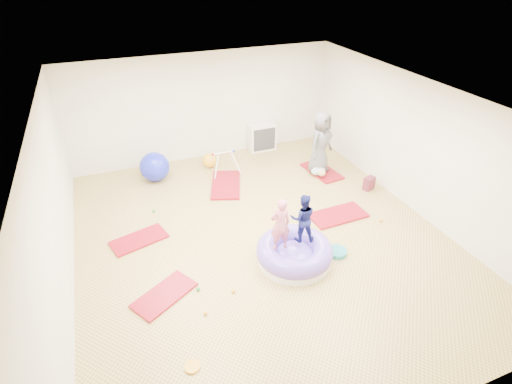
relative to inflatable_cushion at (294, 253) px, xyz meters
name	(u,v)px	position (x,y,z in m)	size (l,w,h in m)	color
room	(262,177)	(-0.30, 0.85, 1.23)	(7.01, 8.01, 2.81)	tan
gym_mat_front_left	(164,295)	(-2.40, -0.01, -0.15)	(1.06, 0.53, 0.04)	#990C08
gym_mat_mid_left	(139,240)	(-2.60, 1.65, -0.15)	(1.07, 0.53, 0.04)	#990C08
gym_mat_center_back	(226,185)	(-0.34, 3.06, -0.14)	(1.34, 0.67, 0.06)	#990C08
gym_mat_right	(338,215)	(1.52, 0.93, -0.15)	(1.22, 0.61, 0.05)	#990C08
gym_mat_rear_right	(322,171)	(2.18, 2.81, -0.15)	(1.16, 0.58, 0.05)	#990C08
inflatable_cushion	(294,253)	(0.00, 0.00, 0.00)	(1.41, 1.41, 0.44)	white
child_pink	(280,222)	(-0.29, 0.04, 0.75)	(0.37, 0.25, 1.02)	#CF637D
child_navy	(303,216)	(0.18, 0.11, 0.71)	(0.46, 0.36, 0.95)	#141853
adult_caregiver	(321,143)	(2.08, 2.82, 0.66)	(0.77, 0.50, 1.58)	#575759
infant	(319,171)	(1.98, 2.61, -0.01)	(0.39, 0.39, 0.23)	#A9C3CD
ball_pit_balls	(265,253)	(-0.44, 0.35, -0.14)	(4.48, 3.27, 0.07)	#FBA919
exercise_ball_blue	(155,167)	(-1.86, 3.97, 0.19)	(0.73, 0.73, 0.73)	#1C26CC
exercise_ball_orange	(209,161)	(-0.43, 4.15, 0.01)	(0.37, 0.37, 0.37)	yellow
infant_play_gym	(224,159)	(-0.16, 3.75, 0.20)	(0.74, 0.70, 0.56)	white
cube_shelf	(262,137)	(1.26, 4.64, 0.20)	(0.75, 0.37, 0.75)	white
balance_disc	(337,252)	(0.84, -0.14, -0.13)	(0.37, 0.37, 0.08)	teal
backpack	(369,183)	(2.80, 1.65, -0.01)	(0.28, 0.17, 0.32)	#AE2948
yellow_toy	(192,367)	(-2.29, -1.48, -0.16)	(0.22, 0.22, 0.03)	#FBA919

